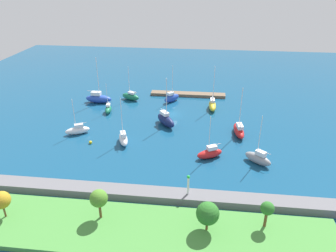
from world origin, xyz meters
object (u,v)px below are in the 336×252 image
at_px(park_tree_mideast, 267,209).
at_px(sailboat_green_by_breakwater, 108,109).
at_px(sailboat_white_near_pier, 78,130).
at_px(pier_dock, 188,94).
at_px(mooring_buoy_yellow, 90,142).
at_px(park_tree_midwest, 208,213).
at_px(park_tree_center, 99,199).
at_px(sailboat_red_mid_basin, 239,130).
at_px(sailboat_gray_inner_mooring, 258,158).
at_px(sailboat_navy_west_end, 166,120).
at_px(sailboat_white_center_basin, 123,139).
at_px(park_tree_east, 1,200).
at_px(harbor_beacon, 188,183).
at_px(sailboat_yellow_far_south, 212,105).
at_px(sailboat_blue_along_channel, 98,98).
at_px(sailboat_green_lone_south, 131,96).
at_px(sailboat_red_far_north, 210,153).
at_px(sailboat_blue_off_beacon, 172,98).

xyz_separation_m(park_tree_mideast, sailboat_green_by_breakwater, (36.01, -40.68, -3.17)).
bearing_deg(sailboat_white_near_pier, pier_dock, -156.96).
distance_m(park_tree_mideast, sailboat_white_near_pier, 48.22).
xyz_separation_m(sailboat_green_by_breakwater, mooring_buoy_yellow, (-0.94, 17.77, -0.60)).
relative_size(park_tree_midwest, park_tree_center, 0.94).
height_order(sailboat_red_mid_basin, sailboat_green_by_breakwater, sailboat_red_mid_basin).
bearing_deg(sailboat_gray_inner_mooring, sailboat_navy_west_end, 2.88).
height_order(sailboat_red_mid_basin, sailboat_white_center_basin, sailboat_red_mid_basin).
height_order(sailboat_red_mid_basin, sailboat_gray_inner_mooring, sailboat_red_mid_basin).
xyz_separation_m(park_tree_mideast, sailboat_white_center_basin, (27.65, -23.94, -2.92)).
xyz_separation_m(park_tree_east, sailboat_navy_west_end, (-20.70, -36.95, -2.55)).
bearing_deg(harbor_beacon, sailboat_gray_inner_mooring, -135.19).
bearing_deg(pier_dock, sailboat_yellow_far_south, 127.04).
bearing_deg(mooring_buoy_yellow, sailboat_red_mid_basin, -166.22).
height_order(sailboat_blue_along_channel, sailboat_white_near_pier, sailboat_blue_along_channel).
bearing_deg(sailboat_white_near_pier, mooring_buoy_yellow, 110.35).
relative_size(sailboat_white_near_pier, sailboat_white_center_basin, 0.82).
relative_size(harbor_beacon, sailboat_red_mid_basin, 0.32).
height_order(park_tree_mideast, sailboat_red_mid_basin, sailboat_red_mid_basin).
bearing_deg(sailboat_green_lone_south, sailboat_red_far_north, 151.31).
distance_m(park_tree_east, sailboat_red_far_north, 39.09).
relative_size(park_tree_center, sailboat_red_mid_basin, 0.43).
bearing_deg(sailboat_white_center_basin, harbor_beacon, -160.58).
bearing_deg(sailboat_yellow_far_south, park_tree_center, -22.92).
xyz_separation_m(sailboat_blue_off_beacon, mooring_buoy_yellow, (15.60, 27.63, -0.91)).
height_order(pier_dock, sailboat_red_far_north, sailboat_red_far_north).
xyz_separation_m(harbor_beacon, park_tree_midwest, (-3.24, 7.29, 0.27)).
bearing_deg(sailboat_white_center_basin, park_tree_east, 133.91).
height_order(park_tree_east, sailboat_red_far_north, sailboat_red_far_north).
bearing_deg(sailboat_green_lone_south, harbor_beacon, 137.45).
height_order(pier_dock, mooring_buoy_yellow, pier_dock).
xyz_separation_m(park_tree_mideast, sailboat_red_far_north, (8.18, -20.02, -3.02)).
xyz_separation_m(park_tree_east, sailboat_green_by_breakwater, (-3.94, -43.25, -3.09)).
bearing_deg(sailboat_white_near_pier, sailboat_gray_inner_mooring, 142.22).
xyz_separation_m(sailboat_white_near_pier, sailboat_yellow_far_south, (-32.23, -19.04, 0.18)).
xyz_separation_m(sailboat_green_by_breakwater, sailboat_red_far_north, (-27.83, 20.66, 0.15)).
bearing_deg(sailboat_green_by_breakwater, harbor_beacon, 26.79).
bearing_deg(park_tree_center, sailboat_white_center_basin, -84.13).
relative_size(park_tree_midwest, sailboat_gray_inner_mooring, 0.45).
height_order(sailboat_blue_along_channel, sailboat_blue_off_beacon, sailboat_blue_along_channel).
xyz_separation_m(harbor_beacon, sailboat_green_by_breakwater, (24.10, -35.09, -2.65)).
bearing_deg(sailboat_white_center_basin, pier_dock, -42.75).
bearing_deg(sailboat_green_by_breakwater, sailboat_white_near_pier, -22.94).
relative_size(pier_dock, sailboat_yellow_far_south, 1.85).
xyz_separation_m(sailboat_gray_inner_mooring, mooring_buoy_yellow, (36.63, -3.95, -0.87)).
height_order(pier_dock, sailboat_blue_along_channel, sailboat_blue_along_channel).
bearing_deg(sailboat_red_mid_basin, park_tree_mideast, 175.36).
height_order(sailboat_white_near_pier, sailboat_gray_inner_mooring, sailboat_gray_inner_mooring).
bearing_deg(park_tree_center, sailboat_yellow_far_south, -110.46).
height_order(park_tree_east, sailboat_blue_off_beacon, sailboat_blue_off_beacon).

